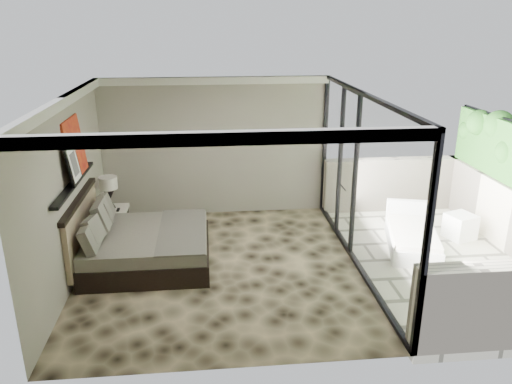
{
  "coord_description": "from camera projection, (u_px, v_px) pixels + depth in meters",
  "views": [
    {
      "loc": [
        -0.15,
        -7.31,
        3.86
      ],
      "look_at": [
        0.62,
        0.4,
        1.15
      ],
      "focal_mm": 35.0,
      "sensor_mm": 36.0,
      "label": 1
    }
  ],
  "objects": [
    {
      "name": "nightstand",
      "position": [
        113.0,
        221.0,
        9.34
      ],
      "size": [
        0.6,
        0.6,
        0.55
      ],
      "primitive_type": "cube",
      "rotation": [
        0.0,
        0.0,
        0.09
      ],
      "color": "black",
      "rests_on": "floor"
    },
    {
      "name": "picture_ledge",
      "position": [
        74.0,
        183.0,
        7.55
      ],
      "size": [
        0.12,
        2.2,
        0.05
      ],
      "primitive_type": "cube",
      "color": "black",
      "rests_on": "left_wall"
    },
    {
      "name": "terrace_slab",
      "position": [
        440.0,
        261.0,
        8.53
      ],
      "size": [
        3.0,
        5.0,
        0.12
      ],
      "primitive_type": "cube",
      "color": "#BBB89F",
      "rests_on": "ground"
    },
    {
      "name": "lounger",
      "position": [
        412.0,
        237.0,
        8.84
      ],
      "size": [
        1.19,
        1.77,
        0.63
      ],
      "rotation": [
        0.0,
        0.0,
        -0.26
      ],
      "color": "silver",
      "rests_on": "terrace_slab"
    },
    {
      "name": "glass_wall",
      "position": [
        360.0,
        182.0,
        7.91
      ],
      "size": [
        0.08,
        5.0,
        2.8
      ],
      "primitive_type": "cube",
      "color": "white",
      "rests_on": "floor"
    },
    {
      "name": "table_lamp",
      "position": [
        109.0,
        188.0,
        9.16
      ],
      "size": [
        0.33,
        0.33,
        0.61
      ],
      "color": "black",
      "rests_on": "nightstand"
    },
    {
      "name": "bed",
      "position": [
        141.0,
        244.0,
        8.21
      ],
      "size": [
        2.06,
        1.99,
        1.13
      ],
      "color": "black",
      "rests_on": "floor"
    },
    {
      "name": "ceiling",
      "position": [
        216.0,
        96.0,
        7.24
      ],
      "size": [
        4.5,
        5.0,
        0.02
      ],
      "primitive_type": "cube",
      "color": "silver",
      "rests_on": "back_wall"
    },
    {
      "name": "back_wall",
      "position": [
        215.0,
        148.0,
        10.03
      ],
      "size": [
        4.5,
        0.02,
        2.8
      ],
      "primitive_type": "cube",
      "color": "gray",
      "rests_on": "floor"
    },
    {
      "name": "ottoman",
      "position": [
        460.0,
        226.0,
        9.2
      ],
      "size": [
        0.58,
        0.58,
        0.46
      ],
      "primitive_type": "cube",
      "rotation": [
        0.0,
        0.0,
        0.32
      ],
      "color": "white",
      "rests_on": "terrace_slab"
    },
    {
      "name": "abstract_canvas",
      "position": [
        75.0,
        147.0,
        7.71
      ],
      "size": [
        0.13,
        0.9,
        0.9
      ],
      "primitive_type": "cube",
      "rotation": [
        0.0,
        -0.1,
        0.0
      ],
      "color": "red",
      "rests_on": "picture_ledge"
    },
    {
      "name": "floor",
      "position": [
        221.0,
        268.0,
        8.15
      ],
      "size": [
        5.0,
        5.0,
        0.0
      ],
      "primitive_type": "plane",
      "color": "black",
      "rests_on": "ground"
    },
    {
      "name": "left_wall",
      "position": [
        69.0,
        192.0,
        7.48
      ],
      "size": [
        0.02,
        5.0,
        2.8
      ],
      "primitive_type": "cube",
      "color": "gray",
      "rests_on": "floor"
    },
    {
      "name": "framed_print",
      "position": [
        73.0,
        164.0,
        7.37
      ],
      "size": [
        0.11,
        0.5,
        0.6
      ],
      "primitive_type": "cube",
      "rotation": [
        0.0,
        -0.14,
        0.0
      ],
      "color": "black",
      "rests_on": "picture_ledge"
    }
  ]
}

